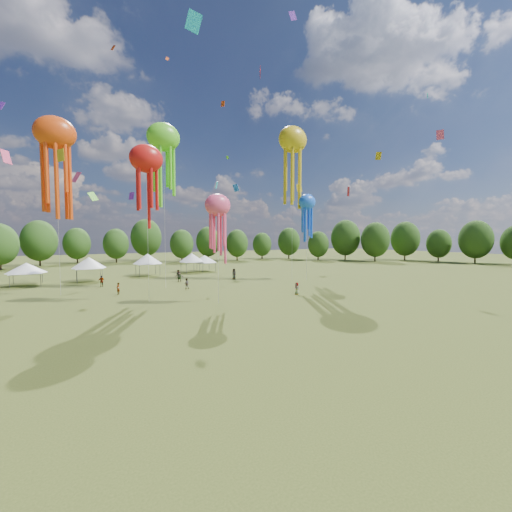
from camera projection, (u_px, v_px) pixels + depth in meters
ground at (467, 388)px, 16.08m from camera, size 300.00×300.00×0.00m
spectator_near at (186, 284)px, 46.72m from camera, size 0.91×0.79×1.58m
spectators_far at (198, 277)px, 53.91m from camera, size 22.68×25.56×1.82m
festival_tents at (139, 261)px, 61.48m from camera, size 37.27×10.76×4.32m
show_kites at (205, 164)px, 47.57m from camera, size 41.48×17.60×27.08m
small_kites at (188, 102)px, 51.40m from camera, size 68.99×63.46×45.69m
treeline at (140, 242)px, 67.50m from camera, size 201.57×95.24×13.43m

